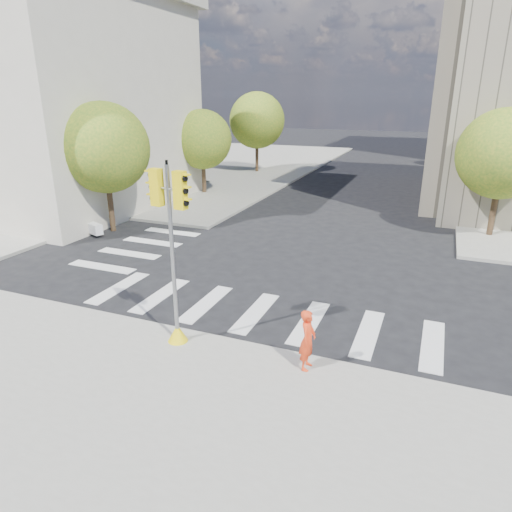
# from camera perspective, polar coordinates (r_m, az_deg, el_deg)

# --- Properties ---
(ground) EXTENTS (160.00, 160.00, 0.00)m
(ground) POSITION_cam_1_polar(r_m,az_deg,el_deg) (16.54, 2.86, -4.28)
(ground) COLOR black
(ground) RESTS_ON ground
(sidewalk_far_left) EXTENTS (28.00, 40.00, 0.15)m
(sidewalk_far_left) POSITION_cam_1_polar(r_m,az_deg,el_deg) (47.84, -9.79, 11.34)
(sidewalk_far_left) COLOR gray
(sidewalk_far_left) RESTS_ON ground
(classical_building) EXTENTS (19.00, 15.00, 12.70)m
(classical_building) POSITION_cam_1_polar(r_m,az_deg,el_deg) (33.44, -27.42, 17.09)
(classical_building) COLOR beige
(classical_building) RESTS_ON ground
(tree_lw_near) EXTENTS (4.40, 4.40, 6.41)m
(tree_lw_near) POSITION_cam_1_polar(r_m,az_deg,el_deg) (24.06, -18.41, 12.68)
(tree_lw_near) COLOR #382616
(tree_lw_near) RESTS_ON ground
(tree_lw_mid) EXTENTS (4.00, 4.00, 5.77)m
(tree_lw_mid) POSITION_cam_1_polar(r_m,az_deg,el_deg) (32.37, -6.71, 14.25)
(tree_lw_mid) COLOR #382616
(tree_lw_mid) RESTS_ON ground
(tree_lw_far) EXTENTS (4.80, 4.80, 6.95)m
(tree_lw_far) POSITION_cam_1_polar(r_m,az_deg,el_deg) (41.35, 0.12, 16.58)
(tree_lw_far) COLOR #382616
(tree_lw_far) RESTS_ON ground
(tree_re_near) EXTENTS (4.20, 4.20, 6.16)m
(tree_re_near) POSITION_cam_1_polar(r_m,az_deg,el_deg) (24.59, 28.52, 11.12)
(tree_re_near) COLOR #382616
(tree_re_near) RESTS_ON ground
(tree_re_mid) EXTENTS (4.60, 4.60, 6.66)m
(tree_re_mid) POSITION_cam_1_polar(r_m,az_deg,el_deg) (36.48, 26.89, 13.88)
(tree_re_mid) COLOR #382616
(tree_re_mid) RESTS_ON ground
(tree_re_far) EXTENTS (4.00, 4.00, 5.88)m
(tree_re_far) POSITION_cam_1_polar(r_m,az_deg,el_deg) (48.47, 25.91, 14.35)
(tree_re_far) COLOR #382616
(tree_re_far) RESTS_ON ground
(lamp_near) EXTENTS (0.35, 0.18, 8.11)m
(lamp_near) POSITION_cam_1_polar(r_m,az_deg,el_deg) (28.56, 28.98, 12.99)
(lamp_near) COLOR black
(lamp_near) RESTS_ON sidewalk_far_right
(lamp_far) EXTENTS (0.35, 0.18, 8.11)m
(lamp_far) POSITION_cam_1_polar(r_m,az_deg,el_deg) (42.48, 27.12, 14.67)
(lamp_far) COLOR black
(lamp_far) RESTS_ON sidewalk_far_right
(traffic_signal) EXTENTS (1.08, 0.56, 5.02)m
(traffic_signal) POSITION_cam_1_polar(r_m,az_deg,el_deg) (12.28, -10.28, -1.67)
(traffic_signal) COLOR yellow
(traffic_signal) RESTS_ON sidewalk_near
(photographer) EXTENTS (0.38, 0.58, 1.59)m
(photographer) POSITION_cam_1_polar(r_m,az_deg,el_deg) (11.53, 6.47, -10.38)
(photographer) COLOR #F13B16
(photographer) RESTS_ON sidewalk_near
(planter_wall) EXTENTS (5.70, 2.67, 0.50)m
(planter_wall) POSITION_cam_1_polar(r_m,az_deg,el_deg) (26.23, -22.01, 4.27)
(planter_wall) COLOR white
(planter_wall) RESTS_ON sidewalk_left_near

